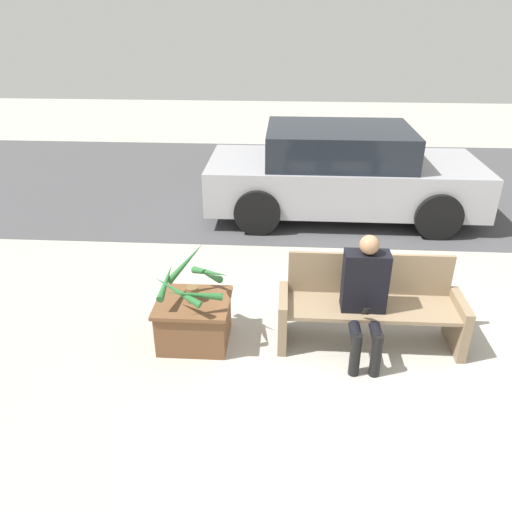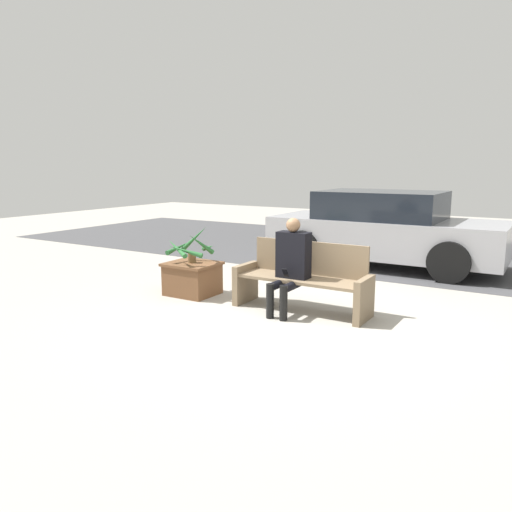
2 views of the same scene
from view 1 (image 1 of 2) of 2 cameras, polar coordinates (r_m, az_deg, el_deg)
The scene contains 7 objects.
ground_plane at distance 5.25m, azimuth 13.65°, elevation -11.63°, with size 30.00×30.00×0.00m, color #9E998E.
road_surface at distance 10.21m, azimuth 8.91°, elevation 8.25°, with size 20.00×6.00×0.01m, color #424244.
bench at distance 5.29m, azimuth 12.86°, elevation -5.51°, with size 1.87×0.57×0.92m.
person_seated at distance 4.98m, azimuth 12.38°, elevation -4.08°, with size 0.44×0.62×1.27m.
planter_box at distance 5.27m, azimuth -7.08°, elevation -7.21°, with size 0.75×0.67×0.50m.
potted_plant at distance 5.01m, azimuth -7.41°, elevation -2.89°, with size 0.75×0.77×0.56m.
parked_car at distance 8.42m, azimuth 9.75°, elevation 9.35°, with size 4.39×1.98×1.47m.
Camera 1 is at (-0.96, -4.05, 3.20)m, focal length 35.00 mm.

